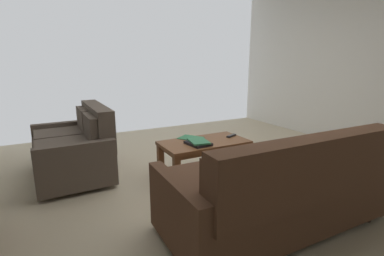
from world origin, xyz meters
name	(u,v)px	position (x,y,z in m)	size (l,w,h in m)	color
ground_plane	(218,181)	(0.00, 0.00, 0.00)	(5.51, 5.66, 0.01)	beige
wall_left	(373,60)	(-2.75, 0.00, 1.38)	(0.12, 5.66, 2.77)	silver
sofa_main	(281,188)	(0.09, 1.05, 0.36)	(1.91, 0.89, 0.86)	black
loveseat_near	(76,147)	(1.42, -0.96, 0.36)	(0.84, 1.30, 0.84)	black
coffee_table	(204,147)	(0.06, -0.22, 0.36)	(1.04, 0.55, 0.43)	brown
book_stack	(198,143)	(0.19, -0.13, 0.46)	(0.25, 0.31, 0.05)	black
tv_remote	(231,136)	(-0.35, -0.24, 0.44)	(0.16, 0.10, 0.02)	black
loose_magazine	(191,138)	(0.14, -0.41, 0.44)	(0.21, 0.27, 0.01)	#337F51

